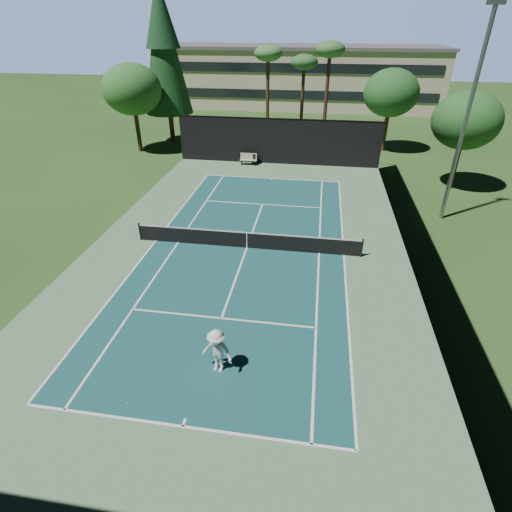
# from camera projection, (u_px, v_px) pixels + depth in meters

# --- Properties ---
(ground) EXTENTS (160.00, 160.00, 0.00)m
(ground) POSITION_uv_depth(u_px,v_px,m) (247.00, 248.00, 22.93)
(ground) COLOR #26481B
(ground) RESTS_ON ground
(apron_slab) EXTENTS (18.00, 32.00, 0.01)m
(apron_slab) POSITION_uv_depth(u_px,v_px,m) (247.00, 248.00, 22.92)
(apron_slab) COLOR #597F5A
(apron_slab) RESTS_ON ground
(court_surface) EXTENTS (10.97, 23.77, 0.01)m
(court_surface) POSITION_uv_depth(u_px,v_px,m) (247.00, 248.00, 22.92)
(court_surface) COLOR #174B4C
(court_surface) RESTS_ON ground
(court_lines) EXTENTS (11.07, 23.87, 0.01)m
(court_lines) POSITION_uv_depth(u_px,v_px,m) (247.00, 248.00, 22.92)
(court_lines) COLOR white
(court_lines) RESTS_ON ground
(tennis_net) EXTENTS (12.90, 0.10, 1.10)m
(tennis_net) POSITION_uv_depth(u_px,v_px,m) (247.00, 239.00, 22.64)
(tennis_net) COLOR black
(tennis_net) RESTS_ON ground
(fence) EXTENTS (18.04, 32.05, 4.03)m
(fence) POSITION_uv_depth(u_px,v_px,m) (247.00, 216.00, 21.96)
(fence) COLOR black
(fence) RESTS_ON ground
(player) EXTENTS (1.35, 0.98, 1.87)m
(player) POSITION_uv_depth(u_px,v_px,m) (217.00, 351.00, 14.43)
(player) COLOR silver
(player) RESTS_ON ground
(tennis_ball_a) EXTENTS (0.07, 0.07, 0.07)m
(tennis_ball_a) POSITION_uv_depth(u_px,v_px,m) (128.00, 403.00, 13.57)
(tennis_ball_a) COLOR #B6CD2E
(tennis_ball_a) RESTS_ON ground
(tennis_ball_b) EXTENTS (0.06, 0.06, 0.06)m
(tennis_ball_b) POSITION_uv_depth(u_px,v_px,m) (211.00, 235.00, 24.31)
(tennis_ball_b) COLOR #D6ED36
(tennis_ball_b) RESTS_ON ground
(tennis_ball_c) EXTENTS (0.06, 0.06, 0.06)m
(tennis_ball_c) POSITION_uv_depth(u_px,v_px,m) (239.00, 232.00, 24.61)
(tennis_ball_c) COLOR #E1F337
(tennis_ball_c) RESTS_ON ground
(tennis_ball_d) EXTENTS (0.07, 0.07, 0.07)m
(tennis_ball_d) POSITION_uv_depth(u_px,v_px,m) (220.00, 224.00, 25.53)
(tennis_ball_d) COLOR #CBF036
(tennis_ball_d) RESTS_ON ground
(park_bench) EXTENTS (1.50, 0.45, 1.02)m
(park_bench) POSITION_uv_depth(u_px,v_px,m) (248.00, 159.00, 36.02)
(park_bench) COLOR #BBB59B
(park_bench) RESTS_ON ground
(trash_bin) EXTENTS (0.56, 0.56, 0.95)m
(trash_bin) POSITION_uv_depth(u_px,v_px,m) (254.00, 159.00, 36.24)
(trash_bin) COLOR black
(trash_bin) RESTS_ON ground
(pine_tree) EXTENTS (4.80, 4.80, 15.00)m
(pine_tree) POSITION_uv_depth(u_px,v_px,m) (163.00, 42.00, 38.41)
(pine_tree) COLOR #4C2F20
(pine_tree) RESTS_ON ground
(palm_a) EXTENTS (2.80, 2.80, 9.32)m
(palm_a) POSITION_uv_depth(u_px,v_px,m) (268.00, 57.00, 39.47)
(palm_a) COLOR #44301D
(palm_a) RESTS_ON ground
(palm_b) EXTENTS (2.80, 2.80, 8.42)m
(palm_b) POSITION_uv_depth(u_px,v_px,m) (304.00, 65.00, 41.13)
(palm_b) COLOR #3F2A1B
(palm_b) RESTS_ON ground
(palm_c) EXTENTS (2.80, 2.80, 9.77)m
(palm_c) POSITION_uv_depth(u_px,v_px,m) (330.00, 54.00, 37.61)
(palm_c) COLOR #40291B
(palm_c) RESTS_ON ground
(decid_tree_a) EXTENTS (5.12, 5.12, 7.62)m
(decid_tree_a) POSITION_uv_depth(u_px,v_px,m) (391.00, 93.00, 37.58)
(decid_tree_a) COLOR #482F1E
(decid_tree_a) RESTS_ON ground
(decid_tree_b) EXTENTS (4.80, 4.80, 7.14)m
(decid_tree_b) POSITION_uv_depth(u_px,v_px,m) (466.00, 121.00, 28.70)
(decid_tree_b) COLOR #462E1E
(decid_tree_b) RESTS_ON ground
(decid_tree_c) EXTENTS (5.44, 5.44, 8.09)m
(decid_tree_c) POSITION_uv_depth(u_px,v_px,m) (132.00, 90.00, 37.19)
(decid_tree_c) COLOR #402C1B
(decid_tree_c) RESTS_ON ground
(campus_building) EXTENTS (40.50, 12.50, 8.30)m
(campus_building) POSITION_uv_depth(u_px,v_px,m) (300.00, 76.00, 59.94)
(campus_building) COLOR beige
(campus_building) RESTS_ON ground
(light_pole) EXTENTS (0.90, 0.25, 12.22)m
(light_pole) POSITION_uv_depth(u_px,v_px,m) (467.00, 117.00, 23.16)
(light_pole) COLOR gray
(light_pole) RESTS_ON ground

